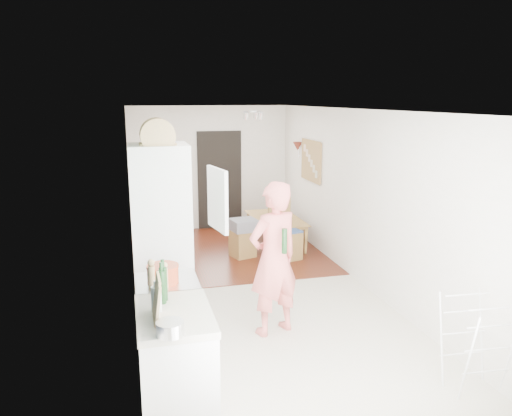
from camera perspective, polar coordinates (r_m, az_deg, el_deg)
name	(u,v)px	position (r m, az deg, el deg)	size (l,w,h in m)	color
room_shell	(251,203)	(6.79, -0.52, 0.57)	(3.20, 7.00, 2.50)	white
floor	(252,289)	(7.15, -0.50, -9.27)	(3.20, 7.00, 0.01)	beige
wood_floor_overlay	(226,251)	(8.85, -3.42, -4.91)	(3.20, 3.30, 0.01)	#60170E
sage_wall_panel	(131,191)	(4.52, -14.09, 1.86)	(0.02, 3.00, 1.30)	gray
tile_splashback	(137,289)	(4.17, -13.41, -8.99)	(0.02, 1.90, 0.50)	black
doorway_recess	(220,180)	(10.22, -4.17, 3.18)	(0.90, 0.04, 2.00)	black
base_cabinet	(176,365)	(4.50, -9.12, -17.33)	(0.60, 0.90, 0.86)	white
worktop	(174,315)	(4.29, -9.34, -11.99)	(0.62, 0.92, 0.06)	silver
range_cooker	(169,326)	(5.15, -9.96, -13.14)	(0.60, 0.60, 0.88)	white
cooker_top	(167,282)	(4.97, -10.16, -8.36)	(0.60, 0.60, 0.04)	silver
fridge_housing	(162,237)	(5.89, -10.74, -3.27)	(0.66, 0.66, 2.15)	white
fridge_door	(217,199)	(5.56, -4.44, 1.01)	(0.56, 0.04, 0.70)	white
fridge_interior	(187,195)	(5.81, -7.88, 1.43)	(0.02, 0.52, 0.66)	white
pinboard	(311,161)	(9.00, 6.35, 5.40)	(0.03, 0.90, 0.70)	tan
pinboard_frame	(311,161)	(8.99, 6.26, 5.39)	(0.01, 0.94, 0.74)	#AF8642
wall_sconce	(297,146)	(9.57, 4.76, 7.06)	(0.18, 0.18, 0.16)	maroon
person	(274,245)	(5.58, 2.05, -4.28)	(0.76, 0.50, 2.09)	#EF716B
dining_table	(277,233)	(9.15, 2.42, -2.91)	(1.26, 0.70, 0.44)	#AF8642
dining_chair	(285,230)	(8.29, 3.39, -2.50)	(0.43, 0.43, 1.02)	#AF8642
stool	(243,244)	(8.47, -1.55, -4.12)	(0.35, 0.35, 0.46)	#AF8642
grey_drape	(244,225)	(8.40, -1.39, -1.95)	(0.42, 0.42, 0.19)	slate
drying_rack	(475,345)	(5.13, 23.78, -14.13)	(0.46, 0.42, 0.90)	white
bread_bin	(157,135)	(5.60, -11.23, 8.17)	(0.39, 0.37, 0.21)	tan
red_casserole	(163,274)	(4.88, -10.60, -7.43)	(0.31, 0.31, 0.18)	#CC4622
steel_pan	(170,328)	(3.88, -9.78, -13.39)	(0.21, 0.21, 0.11)	silver
held_bottle	(284,241)	(5.39, 3.27, -3.78)	(0.06, 0.06, 0.28)	#19401B
bottle_a	(163,284)	(4.46, -10.54, -8.54)	(0.07, 0.07, 0.30)	#19401B
bottle_b	(162,287)	(4.40, -10.70, -8.85)	(0.07, 0.07, 0.30)	#19401B
bottle_c	(156,299)	(4.27, -11.31, -10.16)	(0.09, 0.09, 0.21)	silver
pepper_mill_front	(165,279)	(4.72, -10.35, -7.94)	(0.06, 0.06, 0.20)	tan
pepper_mill_back	(152,278)	(4.71, -11.83, -7.86)	(0.06, 0.06, 0.23)	tan
chopping_boards	(157,300)	(4.06, -11.27, -10.23)	(0.04, 0.27, 0.36)	tan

